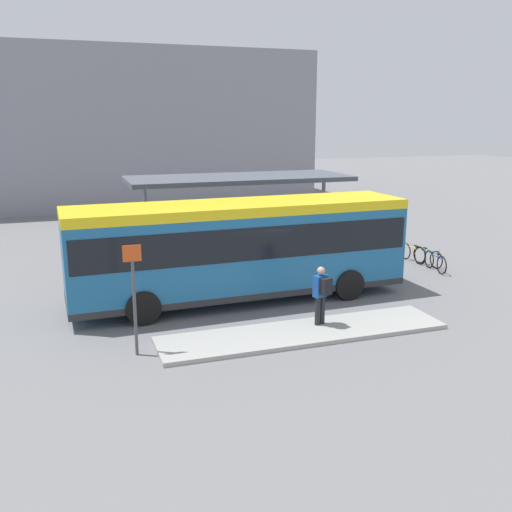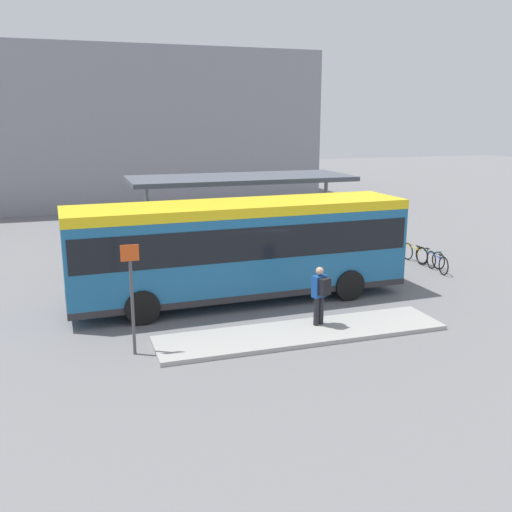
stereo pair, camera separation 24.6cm
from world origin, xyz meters
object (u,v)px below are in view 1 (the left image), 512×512
at_px(bicycle_blue, 435,262).
at_px(potted_planter_near_shelter, 224,261).
at_px(pedestrian_waiting, 322,292).
at_px(bicycle_green, 428,257).
at_px(city_bus, 240,244).
at_px(platform_sign, 134,295).
at_px(potted_planter_far_side, 275,253).
at_px(bicycle_yellow, 412,253).

distance_m(bicycle_blue, potted_planter_near_shelter, 8.16).
xyz_separation_m(pedestrian_waiting, bicycle_green, (7.04, 4.99, -0.71)).
bearing_deg(city_bus, bicycle_green, 10.66).
height_order(city_bus, bicycle_green, city_bus).
height_order(bicycle_blue, potted_planter_near_shelter, potted_planter_near_shelter).
relative_size(bicycle_green, platform_sign, 0.59).
xyz_separation_m(potted_planter_far_side, platform_sign, (-5.98, -6.05, 0.76)).
relative_size(pedestrian_waiting, bicycle_green, 1.00).
bearing_deg(potted_planter_near_shelter, pedestrian_waiting, -79.06).
distance_m(bicycle_green, potted_planter_far_side, 6.26).
bearing_deg(bicycle_blue, platform_sign, 117.86).
xyz_separation_m(city_bus, platform_sign, (-3.76, -3.35, -0.30)).
xyz_separation_m(city_bus, bicycle_yellow, (8.20, 2.59, -1.49)).
relative_size(city_bus, pedestrian_waiting, 6.50).
height_order(city_bus, pedestrian_waiting, city_bus).
relative_size(city_bus, potted_planter_far_side, 7.04).
relative_size(city_bus, potted_planter_near_shelter, 8.77).
bearing_deg(pedestrian_waiting, bicycle_yellow, -70.75).
xyz_separation_m(bicycle_blue, bicycle_yellow, (0.01, 1.54, 0.00)).
height_order(bicycle_green, platform_sign, platform_sign).
relative_size(pedestrian_waiting, potted_planter_far_side, 1.08).
height_order(pedestrian_waiting, potted_planter_far_side, pedestrian_waiting).
xyz_separation_m(bicycle_green, platform_sign, (-12.15, -5.17, 1.20)).
xyz_separation_m(city_bus, bicycle_blue, (8.19, 1.05, -1.50)).
height_order(bicycle_blue, bicycle_yellow, bicycle_yellow).
bearing_deg(potted_planter_far_side, pedestrian_waiting, -98.37).
xyz_separation_m(bicycle_blue, potted_planter_far_side, (-5.97, 1.65, 0.43)).
bearing_deg(bicycle_yellow, city_bus, 104.05).
height_order(pedestrian_waiting, bicycle_blue, pedestrian_waiting).
bearing_deg(potted_planter_far_side, city_bus, -129.40).
height_order(potted_planter_near_shelter, platform_sign, platform_sign).
height_order(bicycle_yellow, platform_sign, platform_sign).
relative_size(potted_planter_far_side, platform_sign, 0.55).
distance_m(bicycle_yellow, potted_planter_far_side, 6.00).
bearing_deg(platform_sign, city_bus, 41.69).
bearing_deg(bicycle_green, potted_planter_near_shelter, -103.23).
distance_m(pedestrian_waiting, bicycle_green, 8.66).
bearing_deg(pedestrian_waiting, bicycle_green, -75.50).
bearing_deg(potted_planter_near_shelter, city_bus, -94.52).
bearing_deg(pedestrian_waiting, platform_sign, 71.15).
bearing_deg(platform_sign, bicycle_green, 23.03).
bearing_deg(potted_planter_far_side, bicycle_blue, -15.44).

